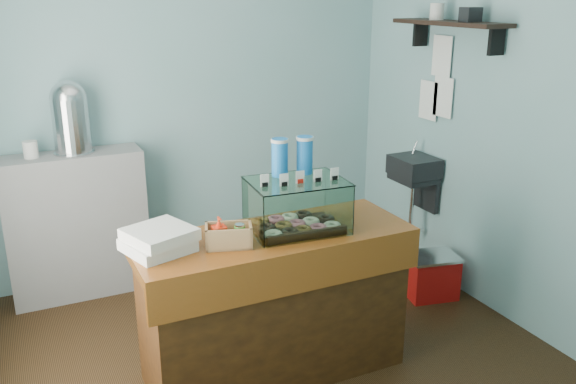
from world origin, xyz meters
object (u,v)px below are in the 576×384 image
coffee_urn (70,115)px  red_cooler (431,276)px  display_case (295,201)px  counter (274,303)px

coffee_urn → red_cooler: 2.89m
display_case → red_cooler: size_ratio=1.34×
counter → display_case: 0.63m
coffee_urn → counter: bearing=-61.6°
counter → coffee_urn: (-0.86, 1.59, 0.92)m
counter → red_cooler: (1.47, 0.37, -0.29)m
display_case → red_cooler: (1.31, 0.33, -0.90)m
counter → display_case: (0.15, 0.04, 0.61)m
counter → display_case: bearing=12.9°
display_case → red_cooler: display_case is taller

